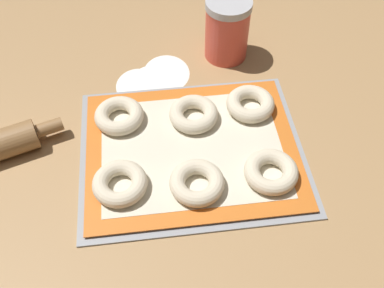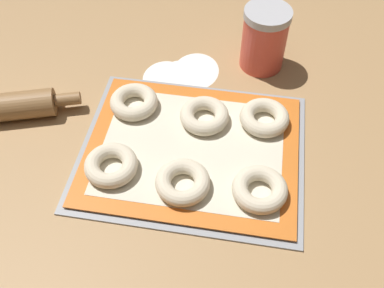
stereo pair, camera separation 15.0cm
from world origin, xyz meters
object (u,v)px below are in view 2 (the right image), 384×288
Objects in this scene: bagel_front_center at (183,182)px; flour_canister at (264,39)px; baking_tray at (192,151)px; bagel_front_right at (260,189)px; bagel_back_left at (134,102)px; bagel_back_right at (264,118)px; bagel_back_center at (203,115)px; bagel_front_left at (111,165)px.

bagel_front_center is 0.38m from flour_canister.
baking_tray is at bearing -112.03° from flour_canister.
bagel_front_center is (-0.00, -0.09, 0.02)m from baking_tray.
bagel_back_left is (-0.26, 0.17, 0.00)m from bagel_front_right.
bagel_back_right is at bearing 34.46° from baking_tray.
baking_tray is 4.34× the size of bagel_back_right.
bagel_back_right is (0.13, 0.09, 0.02)m from baking_tray.
bagel_back_center is (0.14, -0.01, 0.00)m from bagel_back_left.
bagel_front_right is 0.20m from bagel_back_center.
bagel_front_right is at bearing -86.79° from flour_canister.
flour_canister is (0.11, 0.28, 0.07)m from baking_tray.
bagel_back_left is (0.00, 0.16, 0.00)m from bagel_front_left.
bagel_front_left is at bearing -90.72° from bagel_back_left.
flour_canister is (0.11, 0.36, 0.05)m from bagel_front_center.
bagel_back_left is at bearing -142.61° from flour_canister.
bagel_front_center is at bearing -126.75° from bagel_back_right.
bagel_back_center is at bearing 128.24° from bagel_front_right.
baking_tray is 0.16m from bagel_front_right.
bagel_front_left is at bearing -134.69° from bagel_back_center.
bagel_front_left is (-0.14, -0.07, 0.02)m from baking_tray.
bagel_front_center is at bearing -94.14° from bagel_back_center.
bagel_back_center is (-0.12, 0.15, 0.00)m from bagel_front_right.
bagel_front_left and bagel_front_right have the same top height.
flour_canister is at bearing 72.61° from bagel_front_center.
bagel_back_left is at bearing 147.51° from bagel_front_right.
bagel_back_center is 0.12m from bagel_back_right.
bagel_front_left is 1.00× the size of bagel_front_center.
bagel_front_center is (0.13, -0.02, 0.00)m from bagel_front_left.
bagel_front_right is 1.00× the size of bagel_back_left.
bagel_back_center is (0.01, 0.07, 0.02)m from baking_tray.
bagel_front_center is 1.00× the size of bagel_back_right.
bagel_front_left is 0.13m from bagel_front_center.
bagel_front_center and bagel_back_center have the same top height.
bagel_back_center is at bearing 45.31° from bagel_front_left.
bagel_front_left reaches higher than baking_tray.
bagel_back_right is at bearing 31.28° from bagel_front_left.
bagel_back_center reaches higher than baking_tray.
baking_tray is at bearing -97.39° from bagel_back_center.
bagel_front_right is (0.13, -0.08, 0.02)m from baking_tray.
bagel_front_right is at bearing -89.17° from bagel_back_right.
flour_canister is at bearing 63.13° from bagel_back_center.
bagel_front_right is at bearing 2.99° from bagel_front_center.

